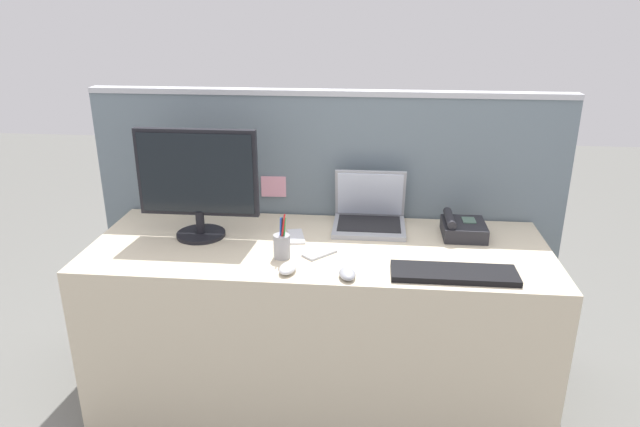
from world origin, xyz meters
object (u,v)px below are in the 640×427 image
Objects in this scene: desk_phone at (462,228)px; computer_mouse_left_hand at (288,268)px; laptop at (369,213)px; cell_phone_silver_slab at (319,253)px; computer_mouse_right_hand at (347,274)px; cell_phone_white_slab at (296,236)px; pen_cup at (282,245)px; keyboard_main at (454,273)px; desktop_monitor at (197,179)px.

computer_mouse_left_hand is at bearing -148.99° from desk_phone.
cell_phone_silver_slab is (-0.19, -0.33, -0.05)m from laptop.
computer_mouse_right_hand is 0.66× the size of cell_phone_white_slab.
pen_cup is (-0.04, 0.12, 0.03)m from computer_mouse_left_hand.
cell_phone_silver_slab is at bearing 67.46° from computer_mouse_left_hand.
laptop is at bearing 15.03° from cell_phone_white_slab.
desk_phone is 0.78m from pen_cup.
laptop is 0.57m from keyboard_main.
cell_phone_silver_slab is at bearing 112.86° from computer_mouse_right_hand.
pen_cup is at bearing 141.36° from computer_mouse_right_hand.
keyboard_main is 0.53m from cell_phone_silver_slab.
desk_phone reaches higher than cell_phone_white_slab.
desk_phone is 0.43× the size of keyboard_main.
laptop is 1.59× the size of desk_phone.
cell_phone_silver_slab is (-0.51, 0.14, -0.01)m from keyboard_main.
cell_phone_white_slab is at bearing 1.86° from desktop_monitor.
desk_phone is (0.40, -0.08, -0.02)m from laptop.
desktop_monitor is 0.47m from cell_phone_white_slab.
keyboard_main is at bearing -15.82° from desktop_monitor.
laptop reaches higher than pen_cup.
desktop_monitor is 5.05× the size of computer_mouse_right_hand.
cell_phone_silver_slab is (0.11, -0.16, 0.00)m from cell_phone_white_slab.
desktop_monitor is 1.13m from desk_phone.
laptop is at bearing 48.03° from pen_cup.
keyboard_main reaches higher than cell_phone_silver_slab.
computer_mouse_right_hand is (-0.39, -0.05, 0.01)m from keyboard_main.
laptop is at bearing 68.02° from computer_mouse_left_hand.
cell_phone_white_slab is at bearing -151.40° from laptop.
computer_mouse_right_hand is 0.42m from cell_phone_white_slab.
pen_cup reaches higher than keyboard_main.
desk_phone is 1.48× the size of cell_phone_silver_slab.
pen_cup is at bearing 171.01° from keyboard_main.
cell_phone_white_slab and cell_phone_silver_slab have the same top height.
pen_cup is (-0.65, 0.10, 0.04)m from keyboard_main.
computer_mouse_left_hand is at bearing -120.53° from laptop.
computer_mouse_left_hand is (-0.69, -0.41, -0.02)m from desk_phone.
desk_phone is (1.11, 0.10, -0.21)m from desktop_monitor.
computer_mouse_right_hand is 1.00× the size of computer_mouse_left_hand.
desk_phone is at bearing -6.73° from cell_phone_white_slab.
desktop_monitor is 5.05× the size of computer_mouse_left_hand.
computer_mouse_left_hand is at bearing -101.25° from cell_phone_white_slab.
keyboard_main is at bearing -2.02° from computer_mouse_right_hand.
laptop reaches higher than keyboard_main.
desk_phone is 1.97× the size of computer_mouse_left_hand.
pen_cup is 1.23× the size of cell_phone_white_slab.
computer_mouse_right_hand reaches higher than keyboard_main.
desktop_monitor is at bearing 168.29° from cell_phone_white_slab.
pen_cup is at bearing -119.69° from cell_phone_silver_slab.
pen_cup is (-0.26, 0.15, 0.03)m from computer_mouse_right_hand.
desk_phone is 0.64m from computer_mouse_right_hand.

